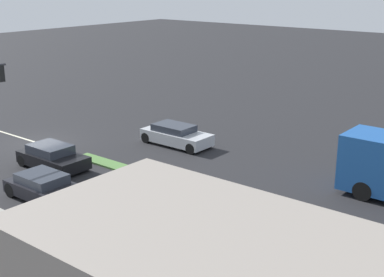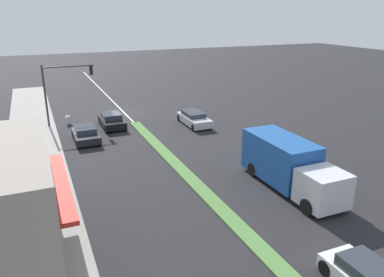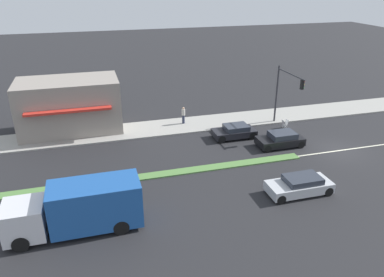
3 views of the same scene
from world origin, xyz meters
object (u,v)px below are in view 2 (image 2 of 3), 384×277
suv_black (112,120)px  sedan_silver (194,119)px  traffic_signal_main (61,84)px  sedan_dark (86,134)px  warning_aframe_sign (68,120)px  delivery_truck (289,164)px  pedestrian (28,151)px

suv_black → sedan_silver: 7.60m
traffic_signal_main → sedan_dark: bearing=102.0°
sedan_dark → suv_black: suv_black is taller
warning_aframe_sign → sedan_silver: size_ratio=0.19×
suv_black → sedan_silver: bearing=161.4°
traffic_signal_main → sedan_silver: size_ratio=1.29×
warning_aframe_sign → delivery_truck: 21.85m
suv_black → sedan_silver: suv_black is taller
warning_aframe_sign → delivery_truck: size_ratio=0.11×
sedan_silver → pedestrian: bearing=16.6°
pedestrian → sedan_dark: size_ratio=0.44×
traffic_signal_main → suv_black: (-3.92, 2.21, -3.29)m
suv_black → traffic_signal_main: bearing=-29.4°
warning_aframe_sign → suv_black: 4.33m
warning_aframe_sign → sedan_dark: 5.57m
warning_aframe_sign → suv_black: suv_black is taller
traffic_signal_main → warning_aframe_sign: traffic_signal_main is taller
pedestrian → delivery_truck: (-14.39, 9.85, 0.46)m
warning_aframe_sign → suv_black: size_ratio=0.21×
sedan_dark → sedan_silver: sedan_silver is taller
delivery_truck → sedan_silver: delivery_truck is taller
traffic_signal_main → pedestrian: size_ratio=3.33×
delivery_truck → suv_black: bearing=-66.5°
pedestrian → suv_black: bearing=-136.9°
suv_black → sedan_silver: (-7.20, 2.43, -0.00)m
pedestrian → warning_aframe_sign: pedestrian is taller
traffic_signal_main → pedestrian: (3.26, 8.92, -2.89)m
sedan_dark → suv_black: size_ratio=0.97×
pedestrian → sedan_silver: size_ratio=0.39×
sedan_dark → suv_black: (-2.80, -3.10, 0.02)m
traffic_signal_main → suv_black: size_ratio=1.42×
traffic_signal_main → sedan_silver: traffic_signal_main is taller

